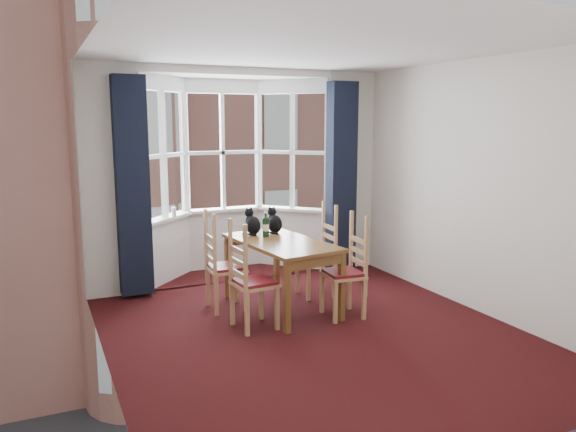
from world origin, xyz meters
TOP-DOWN VIEW (x-y plane):
  - floor at (0.00, 0.00)m, footprint 4.50×4.50m
  - ceiling at (0.00, 0.00)m, footprint 4.50×4.50m
  - wall_left at (-2.00, 0.00)m, footprint 0.00×4.50m
  - wall_right at (2.00, 0.00)m, footprint 0.00×4.50m
  - wall_near at (0.00, -2.25)m, footprint 4.00×0.00m
  - wall_back_pier_left at (-1.65, 2.25)m, footprint 0.70×0.12m
  - wall_back_pier_right at (1.65, 2.25)m, footprint 0.70×0.12m
  - bay_window at (0.00, 2.75)m, footprint 2.76×0.94m
  - curtain_left at (-1.42, 2.07)m, footprint 0.38×0.22m
  - curtain_right at (1.42, 2.07)m, footprint 0.38×0.22m
  - dining_table at (0.01, 0.94)m, footprint 0.97×1.55m
  - chair_left_near at (-0.58, 0.51)m, footprint 0.44×0.45m
  - chair_left_far at (-0.65, 1.20)m, footprint 0.41×0.43m
  - chair_right_near at (0.61, 0.42)m, footprint 0.43×0.45m
  - chair_right_far at (0.69, 1.22)m, footprint 0.43×0.44m
  - cat_left at (-0.15, 1.43)m, footprint 0.22×0.27m
  - cat_right at (0.13, 1.42)m, footprint 0.18×0.25m
  - wine_bottle at (-0.06, 1.22)m, footprint 0.07×0.07m
  - candle_tall at (-0.82, 2.60)m, footprint 0.06×0.06m
  - street at (0.00, 32.25)m, footprint 80.00×80.00m
  - tenement_building at (0.00, 14.01)m, footprint 18.40×7.80m

SIDE VIEW (x-z plane):
  - street at x=0.00m, z-range -6.00..-6.00m
  - floor at x=0.00m, z-range 0.00..0.00m
  - chair_left_near at x=-0.58m, z-range 0.01..0.93m
  - chair_left_far at x=-0.65m, z-range 0.01..0.93m
  - chair_right_near at x=0.61m, z-range 0.01..0.93m
  - chair_right_far at x=0.69m, z-range 0.01..0.93m
  - dining_table at x=0.01m, z-range 0.30..1.09m
  - cat_right at x=0.13m, z-range 0.75..1.08m
  - cat_left at x=-0.15m, z-range 0.75..1.08m
  - wine_bottle at x=-0.06m, z-range 0.78..1.07m
  - candle_tall at x=-0.82m, z-range 0.87..0.99m
  - curtain_left at x=-1.42m, z-range 0.05..2.65m
  - curtain_right at x=1.42m, z-range 0.05..2.65m
  - wall_left at x=-2.00m, z-range -0.85..3.65m
  - wall_right at x=2.00m, z-range -0.85..3.65m
  - wall_near at x=0.00m, z-range -0.60..3.40m
  - wall_back_pier_left at x=-1.65m, z-range 0.00..2.80m
  - wall_back_pier_right at x=1.65m, z-range 0.00..2.80m
  - bay_window at x=0.00m, z-range 0.00..2.80m
  - tenement_building at x=0.00m, z-range -6.00..9.20m
  - ceiling at x=0.00m, z-range 2.80..2.80m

